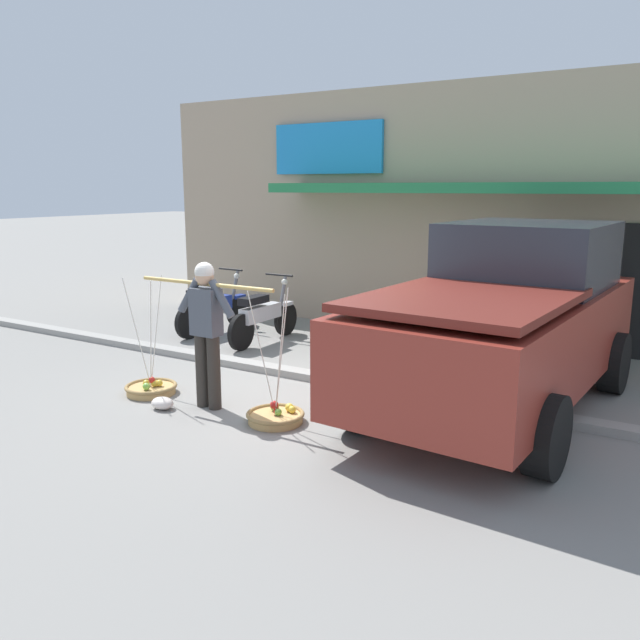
{
  "coord_description": "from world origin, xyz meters",
  "views": [
    {
      "loc": [
        4.29,
        -6.23,
        2.51
      ],
      "look_at": [
        0.16,
        0.6,
        0.85
      ],
      "focal_mm": 35.93,
      "sensor_mm": 36.0,
      "label": 1
    }
  ],
  "objects": [
    {
      "name": "storefront_building",
      "position": [
        1.15,
        6.59,
        2.1
      ],
      "size": [
        13.0,
        6.0,
        4.2
      ],
      "color": "tan",
      "rests_on": "ground"
    },
    {
      "name": "ground_plane",
      "position": [
        0.0,
        0.0,
        0.0
      ],
      "size": [
        90.0,
        90.0,
        0.0
      ],
      "primitive_type": "plane",
      "color": "gray"
    },
    {
      "name": "fruit_vendor",
      "position": [
        -0.48,
        -0.84,
        0.98
      ],
      "size": [
        1.89,
        0.22,
        1.7
      ],
      "color": "#2D2823",
      "rests_on": "ground"
    },
    {
      "name": "motorcycle_second_in_row",
      "position": [
        -1.8,
        2.04,
        0.45
      ],
      "size": [
        0.54,
        1.82,
        1.09
      ],
      "color": "black",
      "rests_on": "ground"
    },
    {
      "name": "fruit_basket_right_side",
      "position": [
        -1.42,
        -0.83,
        0.08
      ],
      "size": [
        0.64,
        0.64,
        1.45
      ],
      "color": "tan",
      "rests_on": "ground"
    },
    {
      "name": "parked_truck",
      "position": [
        2.42,
        0.95,
        1.03
      ],
      "size": [
        2.4,
        4.82,
        2.1
      ],
      "color": "maroon",
      "rests_on": "ground"
    },
    {
      "name": "motorcycle_nearest_shop",
      "position": [
        -3.0,
        2.21,
        0.45
      ],
      "size": [
        0.54,
        1.82,
        1.09
      ],
      "color": "black",
      "rests_on": "ground"
    },
    {
      "name": "sidewalk_curb",
      "position": [
        0.0,
        0.7,
        0.05
      ],
      "size": [
        20.0,
        0.24,
        0.1
      ],
      "primitive_type": "cube",
      "color": "gray",
      "rests_on": "ground"
    },
    {
      "name": "plastic_litter_bag",
      "position": [
        -0.9,
        -1.16,
        0.07
      ],
      "size": [
        0.28,
        0.22,
        0.14
      ],
      "primitive_type": "ellipsoid",
      "color": "silver",
      "rests_on": "ground"
    },
    {
      "name": "fruit_basket_left_side",
      "position": [
        0.47,
        -0.84,
        0.08
      ],
      "size": [
        0.64,
        0.64,
        1.45
      ],
      "color": "tan",
      "rests_on": "ground"
    }
  ]
}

